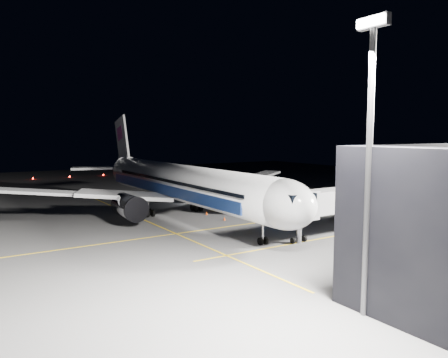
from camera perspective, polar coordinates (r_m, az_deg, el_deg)
ground at (r=68.45m, az=-5.52°, el=-4.91°), size 200.00×200.00×0.00m
guide_line_main at (r=59.90m, az=-1.11°, el=-6.45°), size 0.25×80.00×0.01m
guide_line_cross at (r=65.98m, az=-10.18°, el=-5.38°), size 70.00×0.25×0.01m
guide_line_side at (r=56.99m, az=14.07°, el=-7.28°), size 0.25×40.00×0.01m
airliner at (r=68.62m, az=-5.97°, el=-0.52°), size 61.48×54.22×16.64m
jet_bridge at (r=62.20m, az=19.27°, el=-2.04°), size 3.60×34.40×6.30m
floodlight_mast_south at (r=31.60m, az=18.47°, el=4.70°), size 2.40×0.67×20.70m
taxiway_lights at (r=135.95m, az=-19.52°, el=0.29°), size 0.44×60.44×0.44m
service_truck at (r=38.19m, az=18.64°, el=-11.78°), size 5.53×2.75×2.74m
baggage_tug at (r=81.57m, az=-2.95°, el=-2.57°), size 2.57×2.18×1.69m
safety_cone_a at (r=69.63m, az=-2.30°, el=-4.46°), size 0.37×0.37×0.56m
safety_cone_b at (r=65.25m, az=0.04°, el=-5.18°), size 0.35×0.35×0.53m
safety_cone_c at (r=72.21m, az=6.10°, el=-4.13°), size 0.36×0.36×0.54m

